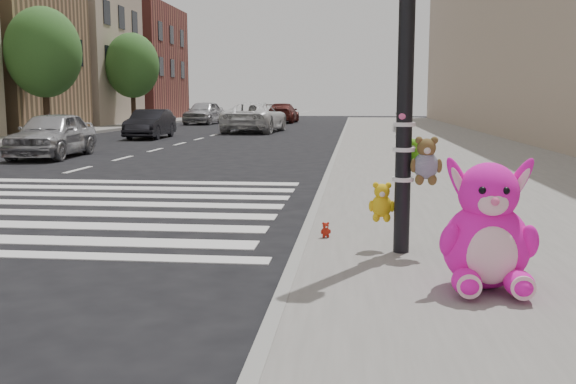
% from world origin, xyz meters
% --- Properties ---
extents(ground, '(120.00, 120.00, 0.00)m').
position_xyz_m(ground, '(0.00, 0.00, 0.00)').
color(ground, black).
rests_on(ground, ground).
extents(sidewalk_near, '(7.00, 80.00, 0.14)m').
position_xyz_m(sidewalk_near, '(5.00, 10.00, 0.07)').
color(sidewalk_near, slate).
rests_on(sidewalk_near, ground).
extents(curb_edge, '(0.12, 80.00, 0.15)m').
position_xyz_m(curb_edge, '(1.55, 10.00, 0.07)').
color(curb_edge, gray).
rests_on(curb_edge, ground).
extents(bld_far_d, '(6.00, 8.00, 10.00)m').
position_xyz_m(bld_far_d, '(-15.50, 35.00, 5.00)').
color(bld_far_d, tan).
rests_on(bld_far_d, ground).
extents(bld_far_e, '(6.00, 10.00, 9.00)m').
position_xyz_m(bld_far_e, '(-15.50, 46.00, 4.50)').
color(bld_far_e, brown).
rests_on(bld_far_e, ground).
extents(signal_pole, '(0.72, 0.49, 4.00)m').
position_xyz_m(signal_pole, '(2.62, 1.81, 1.72)').
color(signal_pole, black).
rests_on(signal_pole, sidewalk_near).
extents(tree_far_b, '(3.20, 3.20, 5.44)m').
position_xyz_m(tree_far_b, '(-11.20, 22.00, 3.65)').
color(tree_far_b, '#382619').
rests_on(tree_far_b, sidewalk_far).
extents(tree_far_c, '(3.20, 3.20, 5.44)m').
position_xyz_m(tree_far_c, '(-11.20, 33.00, 3.65)').
color(tree_far_c, '#382619').
rests_on(tree_far_c, sidewalk_far).
extents(pink_bunny, '(0.78, 0.80, 1.11)m').
position_xyz_m(pink_bunny, '(3.20, 0.57, 0.59)').
color(pink_bunny, '#FF15BD').
rests_on(pink_bunny, sidewalk_near).
extents(red_teddy, '(0.14, 0.12, 0.18)m').
position_xyz_m(red_teddy, '(1.80, 2.40, 0.23)').
color(red_teddy, '#AE2011').
rests_on(red_teddy, sidewalk_near).
extents(car_silver_far, '(1.85, 4.02, 1.33)m').
position_xyz_m(car_silver_far, '(-6.65, 13.14, 0.67)').
color(car_silver_far, '#ABACB0').
rests_on(car_silver_far, ground).
extents(car_dark_far, '(1.41, 3.81, 1.24)m').
position_xyz_m(car_dark_far, '(-6.68, 22.26, 0.62)').
color(car_dark_far, black).
rests_on(car_dark_far, ground).
extents(car_white_near, '(2.90, 5.61, 1.51)m').
position_xyz_m(car_white_near, '(-2.99, 27.79, 0.76)').
color(car_white_near, silver).
rests_on(car_white_near, ground).
extents(car_maroon_near, '(2.04, 4.79, 1.38)m').
position_xyz_m(car_maroon_near, '(-3.04, 40.75, 0.69)').
color(car_maroon_near, '#581D19').
rests_on(car_maroon_near, ground).
extents(car_silver_deep, '(2.19, 4.72, 1.56)m').
position_xyz_m(car_silver_deep, '(-8.01, 37.73, 0.78)').
color(car_silver_deep, '#B4B5B9').
rests_on(car_silver_deep, ground).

